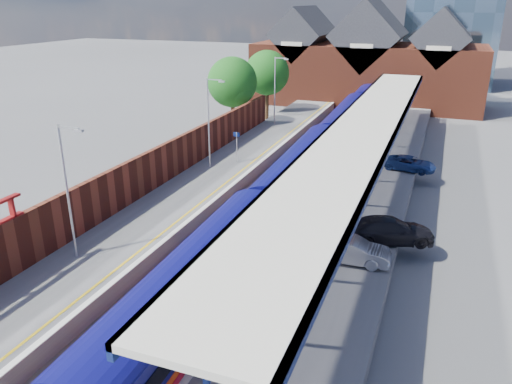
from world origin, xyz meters
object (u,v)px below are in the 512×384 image
at_px(train, 328,142).
at_px(parked_car_blue, 410,163).
at_px(lamp_post_c, 210,118).
at_px(parked_car_silver, 351,250).
at_px(lamp_post_b, 68,185).
at_px(parked_car_dark, 390,230).
at_px(lamp_post_d, 276,86).
at_px(platform_sign, 237,142).

xyz_separation_m(train, parked_car_blue, (7.01, -1.97, -0.57)).
bearing_deg(parked_car_blue, lamp_post_c, 118.03).
relative_size(train, parked_car_silver, 16.44).
bearing_deg(parked_car_silver, parked_car_blue, -8.85).
bearing_deg(lamp_post_b, parked_car_dark, 26.73).
height_order(lamp_post_d, platform_sign, lamp_post_d).
bearing_deg(parked_car_blue, parked_car_silver, -175.09).
relative_size(lamp_post_c, parked_car_dark, 1.46).
relative_size(train, parked_car_dark, 13.73).
bearing_deg(lamp_post_d, parked_car_silver, -64.26).
bearing_deg(parked_car_dark, lamp_post_d, 12.22).
bearing_deg(lamp_post_d, lamp_post_c, -90.00).
bearing_deg(lamp_post_b, lamp_post_c, 90.00).
relative_size(train, platform_sign, 26.39).
bearing_deg(parked_car_blue, platform_sign, 111.80).
height_order(platform_sign, parked_car_dark, platform_sign).
bearing_deg(lamp_post_c, lamp_post_d, 90.00).
distance_m(parked_car_silver, parked_car_dark, 3.42).
bearing_deg(parked_car_silver, platform_sign, 38.06).
xyz_separation_m(lamp_post_d, parked_car_dark, (14.86, -24.51, -3.30)).
xyz_separation_m(platform_sign, parked_car_silver, (11.92, -13.54, -1.03)).
relative_size(lamp_post_c, lamp_post_d, 1.00).
bearing_deg(train, lamp_post_d, 130.13).
relative_size(lamp_post_d, platform_sign, 2.80).
bearing_deg(platform_sign, lamp_post_d, 95.56).
bearing_deg(parked_car_silver, lamp_post_c, 45.71).
height_order(lamp_post_b, platform_sign, lamp_post_b).
height_order(platform_sign, parked_car_silver, platform_sign).
relative_size(parked_car_silver, parked_car_dark, 0.84).
height_order(train, lamp_post_d, lamp_post_d).
relative_size(lamp_post_d, parked_car_silver, 1.74).
distance_m(lamp_post_c, parked_car_silver, 17.91).
height_order(lamp_post_b, parked_car_blue, lamp_post_b).
height_order(train, lamp_post_c, lamp_post_c).
relative_size(train, lamp_post_c, 9.42).
distance_m(train, parked_car_dark, 16.74).
xyz_separation_m(lamp_post_b, parked_car_silver, (13.28, 4.46, -3.33)).
bearing_deg(lamp_post_d, train, -49.87).
distance_m(platform_sign, parked_car_blue, 13.82).
height_order(lamp_post_c, lamp_post_d, same).
distance_m(lamp_post_b, parked_car_silver, 14.40).
xyz_separation_m(platform_sign, parked_car_dark, (13.50, -10.51, -0.99)).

